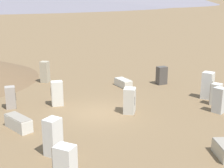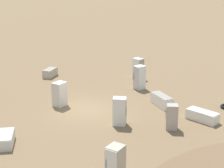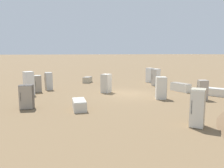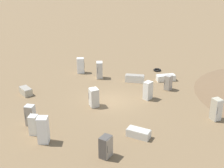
{
  "view_description": "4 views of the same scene",
  "coord_description": "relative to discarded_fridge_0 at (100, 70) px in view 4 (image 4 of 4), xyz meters",
  "views": [
    {
      "loc": [
        14.31,
        -11.34,
        7.05
      ],
      "look_at": [
        0.07,
        0.99,
        1.71
      ],
      "focal_mm": 50.0,
      "sensor_mm": 36.0,
      "label": 1
    },
    {
      "loc": [
        -21.59,
        5.69,
        8.88
      ],
      "look_at": [
        -1.32,
        -1.32,
        1.98
      ],
      "focal_mm": 60.0,
      "sensor_mm": 36.0,
      "label": 2
    },
    {
      "loc": [
        -15.88,
        8.74,
        3.39
      ],
      "look_at": [
        -0.09,
        1.47,
        0.92
      ],
      "focal_mm": 35.0,
      "sensor_mm": 36.0,
      "label": 3
    },
    {
      "loc": [
        -6.7,
        23.9,
        12.02
      ],
      "look_at": [
        0.08,
        -0.16,
        1.53
      ],
      "focal_mm": 50.0,
      "sensor_mm": 36.0,
      "label": 4
    }
  ],
  "objects": [
    {
      "name": "discarded_fridge_12",
      "position": [
        -11.4,
        5.95,
        0.01
      ],
      "size": [
        0.93,
        0.95,
        1.78
      ],
      "rotation": [
        0.0,
        0.0,
        0.66
      ],
      "color": "#B2A88E",
      "rests_on": "ground_plane"
    },
    {
      "name": "discarded_fridge_6",
      "position": [
        1.16,
        11.68,
        -0.15
      ],
      "size": [
        0.69,
        0.68,
        1.47
      ],
      "rotation": [
        0.0,
        0.0,
        1.7
      ],
      "color": "silver",
      "rests_on": "ground_plane"
    },
    {
      "name": "discarded_fridge_0",
      "position": [
        0.0,
        0.0,
        0.0
      ],
      "size": [
        0.81,
        0.9,
        1.76
      ],
      "rotation": [
        0.0,
        0.0,
        0.33
      ],
      "color": "white",
      "rests_on": "ground_plane"
    },
    {
      "name": "discarded_fridge_3",
      "position": [
        0.02,
        12.45,
        0.08
      ],
      "size": [
        0.88,
        0.85,
        1.92
      ],
      "rotation": [
        0.0,
        0.0,
        4.97
      ],
      "color": "white",
      "rests_on": "ground_plane"
    },
    {
      "name": "discarded_fridge_9",
      "position": [
        -6.74,
        -1.17,
        -0.57
      ],
      "size": [
        2.04,
        1.53,
        0.62
      ],
      "rotation": [
        0.0,
        0.0,
        5.18
      ],
      "color": "silver",
      "rests_on": "ground_plane"
    },
    {
      "name": "discarded_fridge_4",
      "position": [
        5.29,
        5.73,
        -0.55
      ],
      "size": [
        1.57,
        1.43,
        0.66
      ],
      "rotation": [
        0.0,
        0.0,
        4.07
      ],
      "color": "#B2A88E",
      "rests_on": "ground_plane"
    },
    {
      "name": "discarded_fridge_2",
      "position": [
        -1.53,
        6.31,
        -0.08
      ],
      "size": [
        1.02,
        1.04,
        1.61
      ],
      "rotation": [
        0.0,
        0.0,
        5.38
      ],
      "color": "beige",
      "rests_on": "ground_plane"
    },
    {
      "name": "scrap_tire",
      "position": [
        -5.48,
        -3.82,
        -0.79
      ],
      "size": [
        0.85,
        0.85,
        0.18
      ],
      "color": "black",
      "rests_on": "ground_plane"
    },
    {
      "name": "discarded_fridge_7",
      "position": [
        -4.57,
        12.9,
        -0.15
      ],
      "size": [
        0.8,
        0.92,
        1.47
      ],
      "rotation": [
        0.0,
        0.0,
        1.3
      ],
      "color": "#4C4742",
      "rests_on": "ground_plane"
    },
    {
      "name": "discarded_fridge_5",
      "position": [
        -5.68,
        3.65,
        -0.05
      ],
      "size": [
        0.85,
        0.93,
        1.66
      ],
      "rotation": [
        0.0,
        0.0,
        2.67
      ],
      "color": "silver",
      "rests_on": "ground_plane"
    },
    {
      "name": "ground_plane",
      "position": [
        -2.76,
        4.88,
        -0.88
      ],
      "size": [
        1000.0,
        1000.0,
        0.0
      ],
      "primitive_type": "plane",
      "color": "brown"
    },
    {
      "name": "discarded_fridge_11",
      "position": [
        2.45,
        -0.93,
        -0.04
      ],
      "size": [
        0.94,
        0.84,
        1.68
      ],
      "rotation": [
        0.0,
        0.0,
        1.99
      ],
      "color": "white",
      "rests_on": "ground_plane"
    },
    {
      "name": "discarded_fridge_10",
      "position": [
        2.06,
        10.58,
        -0.07
      ],
      "size": [
        0.68,
        0.66,
        1.62
      ],
      "rotation": [
        0.0,
        0.0,
        0.05
      ],
      "color": "silver",
      "rests_on": "ground_plane"
    },
    {
      "name": "discarded_fridge_8",
      "position": [
        -7.19,
        1.09,
        -0.16
      ],
      "size": [
        0.76,
        0.8,
        1.45
      ],
      "rotation": [
        0.0,
        0.0,
        5.88
      ],
      "color": "#A89E93",
      "rests_on": "ground_plane"
    },
    {
      "name": "discarded_fridge_13",
      "position": [
        -3.73,
        0.01,
        -0.52
      ],
      "size": [
        1.94,
        0.82,
        0.73
      ],
      "rotation": [
        0.0,
        0.0,
        4.79
      ],
      "color": "silver",
      "rests_on": "ground_plane"
    },
    {
      "name": "discarded_fridge_1",
      "position": [
        -6.12,
        10.04,
        -0.58
      ],
      "size": [
        1.77,
        1.05,
        0.6
      ],
      "rotation": [
        0.0,
        0.0,
        4.52
      ],
      "color": "beige",
      "rests_on": "ground_plane"
    }
  ]
}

